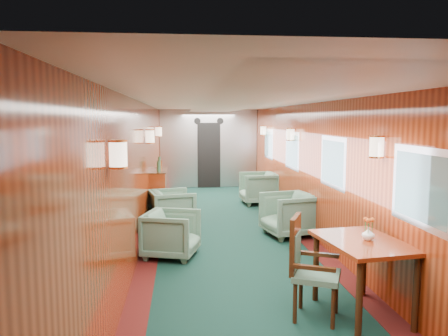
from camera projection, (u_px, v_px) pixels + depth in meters
name	position (u px, v px, depth m)	size (l,w,h in m)	color
room	(230.00, 147.00, 7.55)	(12.00, 12.10, 2.40)	black
bulkhead	(209.00, 149.00, 13.45)	(2.98, 0.17, 2.39)	#B3B6BB
windows_right	(309.00, 156.00, 7.97)	(0.02, 8.60, 0.80)	silver
wall_sconces	(226.00, 137.00, 8.10)	(2.97, 7.97, 0.25)	beige
dining_table	(363.00, 252.00, 4.66)	(0.92, 1.20, 0.83)	maroon
side_chair	(307.00, 263.00, 4.63)	(0.63, 0.65, 1.09)	#1D4336
credenza	(159.00, 193.00, 9.48)	(0.36, 1.14, 1.30)	maroon
flower_vase	(368.00, 234.00, 4.64)	(0.13, 0.13, 0.14)	white
armchair_left_near	(172.00, 234.00, 6.71)	(0.76, 0.78, 0.71)	#1D4336
armchair_left_far	(172.00, 209.00, 8.51)	(0.80, 0.82, 0.75)	#1D4336
armchair_right_near	(289.00, 214.00, 7.90)	(0.84, 0.87, 0.79)	#1D4336
armchair_right_far	(258.00, 188.00, 10.90)	(0.85, 0.87, 0.79)	#1D4336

